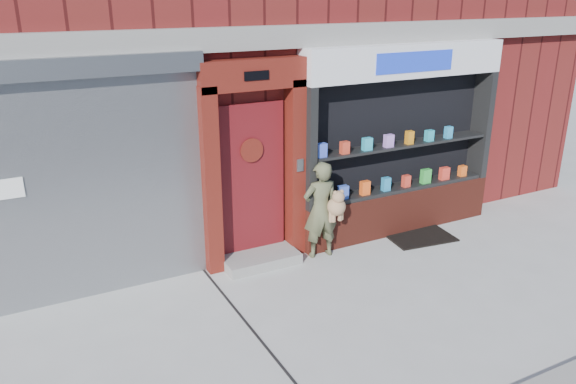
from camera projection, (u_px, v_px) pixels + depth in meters
ground at (372, 306)px, 7.04m from camera, size 80.00×80.00×0.00m
shutter_bay at (81, 168)px, 6.76m from camera, size 3.10×0.30×3.04m
red_door_bay at (254, 165)px, 7.77m from camera, size 1.52×0.58×2.90m
pharmacy_bay at (399, 149)px, 8.85m from camera, size 3.50×0.41×3.00m
woman at (322, 209)px, 8.15m from camera, size 0.61×0.47×1.46m
doormat at (420, 236)px, 9.00m from camera, size 1.11×0.84×0.03m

